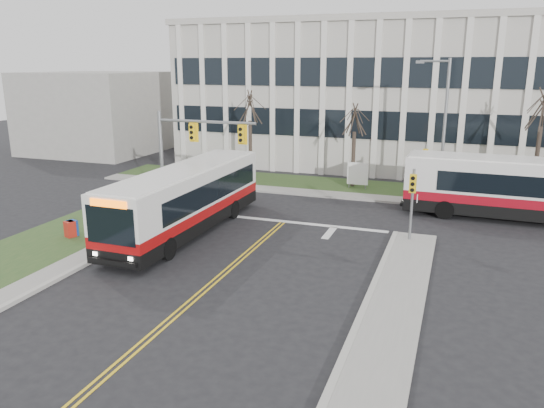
{
  "coord_description": "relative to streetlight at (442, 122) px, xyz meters",
  "views": [
    {
      "loc": [
        9.22,
        -19.7,
        8.89
      ],
      "look_at": [
        0.55,
        4.62,
        2.0
      ],
      "focal_mm": 35.0,
      "sensor_mm": 36.0,
      "label": 1
    }
  ],
  "objects": [
    {
      "name": "sidewalk_east",
      "position": [
        -0.53,
        -21.2,
        -5.12
      ],
      "size": [
        2.0,
        26.0,
        0.14
      ],
      "primitive_type": "cube",
      "color": "#9E9B93",
      "rests_on": "ground"
    },
    {
      "name": "signal_pole_far",
      "position": [
        -0.83,
        -0.8,
        -2.69
      ],
      "size": [
        0.34,
        0.39,
        3.8
      ],
      "color": "slate",
      "rests_on": "ground"
    },
    {
      "name": "streetlight",
      "position": [
        0.0,
        0.0,
        0.0
      ],
      "size": [
        2.15,
        0.25,
        9.2
      ],
      "color": "slate",
      "rests_on": "ground"
    },
    {
      "name": "office_building",
      "position": [
        -3.03,
        13.8,
        0.81
      ],
      "size": [
        40.0,
        16.0,
        12.0
      ],
      "primitive_type": "cube",
      "color": "#B8B1A9",
      "rests_on": "ground"
    },
    {
      "name": "building_lawn",
      "position": [
        -3.03,
        1.8,
        -5.13
      ],
      "size": [
        44.0,
        5.0,
        0.12
      ],
      "primitive_type": "cube",
      "color": "#2C4A20",
      "rests_on": "ground"
    },
    {
      "name": "building_annex",
      "position": [
        -34.03,
        9.8,
        -1.19
      ],
      "size": [
        12.0,
        12.0,
        8.0
      ],
      "primitive_type": "cube",
      "color": "#9E9B93",
      "rests_on": "ground"
    },
    {
      "name": "ground",
      "position": [
        -8.03,
        -16.2,
        -5.19
      ],
      "size": [
        120.0,
        120.0,
        0.0
      ],
      "primitive_type": "plane",
      "color": "black",
      "rests_on": "ground"
    },
    {
      "name": "directory_sign",
      "position": [
        -5.53,
        1.3,
        -4.02
      ],
      "size": [
        1.5,
        0.12,
        2.0
      ],
      "color": "slate",
      "rests_on": "ground"
    },
    {
      "name": "bus_cross",
      "position": [
        4.89,
        -3.08,
        -3.44
      ],
      "size": [
        13.26,
        3.2,
        3.52
      ],
      "primitive_type": null,
      "rotation": [
        0.0,
        0.0,
        -1.6
      ],
      "color": "silver",
      "rests_on": "ground"
    },
    {
      "name": "sidewalk_cross",
      "position": [
        -3.03,
        -1.0,
        -5.12
      ],
      "size": [
        44.0,
        1.6,
        0.14
      ],
      "primitive_type": "cube",
      "color": "#9E9B93",
      "rests_on": "ground"
    },
    {
      "name": "newspaper_box_red",
      "position": [
        -17.53,
        -14.7,
        -4.72
      ],
      "size": [
        0.64,
        0.61,
        0.95
      ],
      "primitive_type": "cube",
      "rotation": [
        0.0,
        0.0,
        -0.4
      ],
      "color": "#AA2115",
      "rests_on": "ground"
    },
    {
      "name": "sidewalk_west",
      "position": [
        -15.03,
        -21.2,
        -5.12
      ],
      "size": [
        1.2,
        26.0,
        0.14
      ],
      "primitive_type": "cube",
      "color": "#9E9B93",
      "rests_on": "ground"
    },
    {
      "name": "tree_mid",
      "position": [
        -6.03,
        2.0,
        -0.31
      ],
      "size": [
        1.8,
        1.8,
        6.82
      ],
      "color": "#42352B",
      "rests_on": "ground"
    },
    {
      "name": "tree_left",
      "position": [
        -14.03,
        1.8,
        0.32
      ],
      "size": [
        1.8,
        1.8,
        7.7
      ],
      "color": "#42352B",
      "rests_on": "ground"
    },
    {
      "name": "bus_main",
      "position": [
        -12.39,
        -11.54,
        -3.47
      ],
      "size": [
        2.99,
        12.95,
        3.44
      ],
      "primitive_type": null,
      "rotation": [
        0.0,
        0.0,
        -0.01
      ],
      "color": "silver",
      "rests_on": "ground"
    },
    {
      "name": "tree_right",
      "position": [
        5.97,
        1.8,
        0.71
      ],
      "size": [
        1.8,
        1.8,
        8.25
      ],
      "color": "#42352B",
      "rests_on": "ground"
    },
    {
      "name": "mast_arm_signal",
      "position": [
        -13.65,
        -9.04,
        -0.94
      ],
      "size": [
        6.11,
        0.38,
        6.2
      ],
      "color": "slate",
      "rests_on": "ground"
    },
    {
      "name": "newspaper_box_blue",
      "position": [
        -17.53,
        -14.54,
        -4.72
      ],
      "size": [
        0.62,
        0.59,
        0.95
      ],
      "primitive_type": "cube",
      "rotation": [
        0.0,
        0.0,
        -0.34
      ],
      "color": "navy",
      "rests_on": "ground"
    },
    {
      "name": "signal_pole_near",
      "position": [
        -0.83,
        -9.3,
        -2.69
      ],
      "size": [
        0.34,
        0.39,
        3.8
      ],
      "color": "slate",
      "rests_on": "ground"
    }
  ]
}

